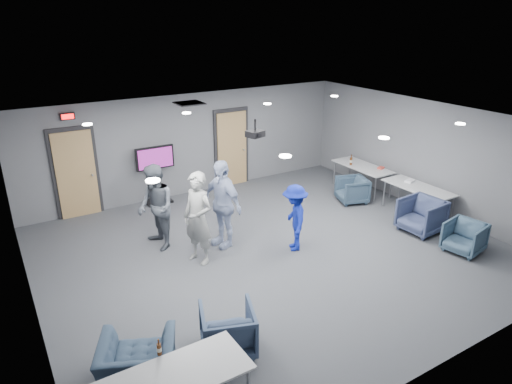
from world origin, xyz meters
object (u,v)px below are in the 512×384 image
person_b (156,208)px  chair_right_a (352,190)px  chair_front_a (228,329)px  table_front_left (171,380)px  person_d (295,218)px  table_right_b (418,189)px  projector (255,134)px  person_c (222,204)px  bottle_right (351,161)px  tv_stand (156,171)px  chair_right_c (464,237)px  table_right_a (362,167)px  chair_front_b (138,362)px  bottle_front (159,349)px  chair_right_b (421,216)px  person_a (198,218)px

person_b → chair_right_a: person_b is taller
chair_front_a → table_front_left: bearing=54.9°
person_d → table_right_b: size_ratio=0.82×
chair_right_a → projector: projector is taller
person_c → bottle_right: bearing=90.4°
person_c → chair_front_a: bearing=-39.1°
tv_stand → bottle_right: bearing=-21.1°
person_d → table_right_b: person_d is taller
bottle_right → tv_stand: size_ratio=0.19×
table_right_b → person_d: bearing=87.8°
chair_right_c → table_right_a: size_ratio=0.41×
chair_right_c → chair_front_b: 6.86m
person_c → bottle_front: (-2.61, -3.37, -0.13)m
person_c → chair_right_c: size_ratio=2.61×
chair_right_c → tv_stand: bearing=-152.9°
table_front_left → projector: bearing=46.5°
chair_right_c → chair_right_b: bearing=169.6°
chair_right_c → bottle_front: size_ratio=3.19×
person_b → table_right_b: bearing=72.2°
projector → chair_right_a: bearing=-4.4°
chair_right_b → table_front_left: chair_right_b is taller
table_right_b → table_front_left: size_ratio=0.93×
table_front_left → tv_stand: bearing=70.8°
table_right_b → chair_right_b: bearing=136.6°
person_c → chair_right_a: size_ratio=2.60×
person_c → bottle_front: bearing=-50.6°
table_right_a → chair_right_c: bearing=170.0°
person_b → tv_stand: (0.85, 2.35, -0.05)m
chair_right_b → chair_front_b: 6.95m
tv_stand → chair_right_b: bearing=-46.6°
person_a → table_right_a: bearing=80.0°
chair_right_b → chair_front_a: bearing=-81.7°
table_front_left → projector: (3.27, 3.52, 1.72)m
bottle_front → person_a: bearing=57.7°
person_a → chair_right_c: (4.81, -2.49, -0.60)m
chair_right_c → chair_front_b: (-6.86, -0.02, -0.01)m
bottle_right → chair_right_c: bearing=-96.4°
chair_front_a → bottle_right: bottle_right is taller
chair_front_a → tv_stand: size_ratio=0.52×
person_a → tv_stand: size_ratio=1.23×
chair_right_b → bottle_right: bearing=167.3°
chair_front_b → bottle_front: 0.71m
table_right_b → tv_stand: tv_stand is taller
table_right_b → chair_front_b: bearing=103.5°
chair_right_c → table_right_b: size_ratio=0.42×
person_d → bottle_right: size_ratio=4.82×
chair_right_b → bottle_right: 2.90m
chair_front_a → table_front_left: size_ratio=0.42×
chair_right_a → table_right_b: 1.67m
chair_front_b → bottle_front: size_ratio=4.32×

